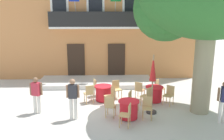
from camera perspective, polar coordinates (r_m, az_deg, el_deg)
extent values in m
plane|color=beige|center=(11.14, 0.21, -8.88)|extent=(120.00, 120.00, 0.00)
cube|color=#CC844C|center=(17.32, -3.61, 11.78)|extent=(13.00, 4.00, 7.50)
cube|color=#332319|center=(15.69, -8.47, 1.94)|extent=(1.10, 0.08, 2.30)
cube|color=#332319|center=(15.60, 1.06, 2.01)|extent=(1.10, 0.08, 2.30)
cube|color=silver|center=(15.52, -12.34, 14.66)|extent=(1.10, 0.08, 1.90)
cube|color=black|center=(15.49, -12.36, 14.66)|extent=(0.84, 0.04, 1.60)
cube|color=silver|center=(15.28, -3.92, 14.95)|extent=(1.10, 0.08, 1.90)
cube|color=black|center=(15.25, -3.92, 14.95)|extent=(0.84, 0.04, 1.60)
cube|color=silver|center=(15.36, 4.60, 14.93)|extent=(1.10, 0.08, 1.90)
cube|color=black|center=(15.33, 4.61, 14.93)|extent=(0.84, 0.04, 1.60)
cube|color=silver|center=(15.02, -3.88, 9.98)|extent=(5.60, 0.65, 0.12)
cube|color=black|center=(14.70, -3.96, 11.89)|extent=(5.60, 0.06, 0.90)
cylinder|color=#B2B2B7|center=(14.92, -8.77, 15.25)|extent=(0.04, 0.95, 1.33)
cylinder|color=#B2B2B7|center=(14.83, 0.81, 15.41)|extent=(0.04, 0.95, 1.33)
cylinder|color=#47423D|center=(15.29, -12.68, 10.44)|extent=(0.36, 0.36, 0.25)
ellipsoid|color=#2D7533|center=(15.28, -12.75, 11.81)|extent=(0.46, 0.46, 0.49)
cylinder|color=#995638|center=(15.12, -8.33, 10.75)|extent=(0.35, 0.35, 0.33)
ellipsoid|color=#4C8E38|center=(15.11, -8.37, 11.89)|extent=(0.45, 0.45, 0.27)
cylinder|color=slate|center=(15.03, -3.89, 10.75)|extent=(0.30, 0.30, 0.28)
ellipsoid|color=#4C8E38|center=(15.02, -3.91, 11.92)|extent=(0.39, 0.39, 0.34)
cylinder|color=#47423D|center=(15.03, 0.57, 10.86)|extent=(0.28, 0.28, 0.32)
ellipsoid|color=#38843D|center=(15.02, 0.58, 12.19)|extent=(0.36, 0.36, 0.37)
cylinder|color=slate|center=(15.12, 5.01, 10.76)|extent=(0.34, 0.34, 0.29)
ellipsoid|color=#2D7533|center=(15.11, 5.04, 12.07)|extent=(0.44, 0.44, 0.40)
cube|color=maroon|center=(15.84, 14.47, 12.61)|extent=(0.60, 0.06, 2.80)
cube|color=silver|center=(14.70, -3.81, -2.84)|extent=(6.82, 2.39, 0.25)
cylinder|color=gray|center=(10.87, 20.61, -1.21)|extent=(0.78, 0.78, 3.29)
sphere|color=#286028|center=(10.75, 12.61, 14.03)|extent=(2.79, 2.79, 2.79)
cylinder|color=red|center=(9.96, 3.96, -9.39)|extent=(0.74, 0.74, 0.68)
cylinder|color=red|center=(9.82, 3.99, -7.40)|extent=(0.86, 0.86, 0.04)
cylinder|color=#2D2823|center=(10.10, 3.92, -11.25)|extent=(0.44, 0.44, 0.03)
cylinder|color=tan|center=(10.79, 6.29, -8.44)|extent=(0.04, 0.04, 0.45)
cylinder|color=tan|center=(10.49, 5.80, -9.09)|extent=(0.04, 0.04, 0.45)
cylinder|color=tan|center=(10.88, 4.54, -8.22)|extent=(0.04, 0.04, 0.45)
cylinder|color=tan|center=(10.57, 4.00, -8.86)|extent=(0.04, 0.04, 0.45)
cube|color=tan|center=(10.59, 5.19, -7.42)|extent=(0.52, 0.52, 0.04)
cube|color=tan|center=(10.56, 4.27, -6.13)|extent=(0.18, 0.37, 0.42)
cylinder|color=tan|center=(10.33, -1.03, -9.37)|extent=(0.04, 0.04, 0.45)
cylinder|color=tan|center=(10.26, 0.84, -9.53)|extent=(0.04, 0.04, 0.45)
cylinder|color=tan|center=(10.03, -1.49, -10.10)|extent=(0.04, 0.04, 0.45)
cylinder|color=tan|center=(9.96, 0.44, -10.27)|extent=(0.04, 0.04, 0.45)
cube|color=tan|center=(10.05, -0.31, -8.53)|extent=(0.49, 0.49, 0.04)
cube|color=tan|center=(9.80, -0.55, -7.66)|extent=(0.38, 0.13, 0.42)
cylinder|color=tan|center=(9.23, 1.75, -12.27)|extent=(0.04, 0.04, 0.45)
cylinder|color=tan|center=(9.53, 2.23, -11.42)|extent=(0.04, 0.04, 0.45)
cylinder|color=tan|center=(9.17, 3.87, -12.49)|extent=(0.04, 0.04, 0.45)
cylinder|color=tan|center=(9.47, 4.28, -11.62)|extent=(0.04, 0.04, 0.45)
cube|color=tan|center=(9.24, 3.05, -10.57)|extent=(0.50, 0.50, 0.04)
cube|color=tan|center=(9.12, 4.19, -9.35)|extent=(0.15, 0.38, 0.42)
cylinder|color=tan|center=(9.88, 9.34, -10.65)|extent=(0.04, 0.04, 0.45)
cylinder|color=tan|center=(9.86, 7.34, -10.63)|extent=(0.04, 0.04, 0.45)
cylinder|color=tan|center=(10.19, 9.23, -9.88)|extent=(0.04, 0.04, 0.45)
cylinder|color=tan|center=(10.18, 7.29, -9.85)|extent=(0.04, 0.04, 0.45)
cube|color=tan|center=(9.93, 8.35, -8.95)|extent=(0.45, 0.45, 0.04)
cube|color=tan|center=(10.02, 8.35, -7.35)|extent=(0.38, 0.09, 0.42)
cylinder|color=red|center=(11.92, 9.94, -5.68)|extent=(0.74, 0.74, 0.68)
cylinder|color=red|center=(11.80, 10.01, -3.98)|extent=(0.86, 0.86, 0.04)
cylinder|color=#2D2823|center=(12.04, 9.87, -7.28)|extent=(0.44, 0.44, 0.03)
cylinder|color=tan|center=(11.43, 13.52, -7.47)|extent=(0.04, 0.04, 0.45)
cylinder|color=tan|center=(11.57, 12.00, -7.13)|extent=(0.04, 0.04, 0.45)
cylinder|color=tan|center=(11.72, 14.26, -6.99)|extent=(0.04, 0.04, 0.45)
cylinder|color=tan|center=(11.85, 12.77, -6.67)|extent=(0.04, 0.04, 0.45)
cube|color=tan|center=(11.56, 13.20, -5.92)|extent=(0.56, 0.56, 0.04)
cube|color=tan|center=(11.64, 13.66, -4.62)|extent=(0.31, 0.28, 0.42)
cylinder|color=tan|center=(12.71, 12.28, -5.26)|extent=(0.04, 0.04, 0.45)
cylinder|color=tan|center=(12.41, 11.71, -5.69)|extent=(0.04, 0.04, 0.45)
cylinder|color=tan|center=(12.83, 10.86, -5.02)|extent=(0.04, 0.04, 0.45)
cylinder|color=tan|center=(12.53, 10.26, -5.44)|extent=(0.04, 0.04, 0.45)
cube|color=tan|center=(12.55, 11.33, -4.29)|extent=(0.56, 0.56, 0.04)
cube|color=tan|center=(12.54, 10.61, -3.16)|extent=(0.25, 0.33, 0.42)
cylinder|color=tan|center=(12.43, 6.17, -5.46)|extent=(0.04, 0.04, 0.45)
cylinder|color=tan|center=(12.30, 7.63, -5.69)|extent=(0.04, 0.04, 0.45)
cylinder|color=tan|center=(12.13, 5.53, -5.92)|extent=(0.04, 0.04, 0.45)
cylinder|color=tan|center=(12.01, 7.02, -6.16)|extent=(0.04, 0.04, 0.45)
cube|color=tan|center=(12.14, 6.62, -4.71)|extent=(0.55, 0.55, 0.04)
cube|color=tan|center=(11.91, 6.31, -3.90)|extent=(0.35, 0.23, 0.42)
cylinder|color=tan|center=(11.32, 6.71, -7.39)|extent=(0.04, 0.04, 0.45)
cylinder|color=tan|center=(11.59, 7.68, -6.92)|extent=(0.04, 0.04, 0.45)
cylinder|color=tan|center=(11.15, 8.16, -7.77)|extent=(0.04, 0.04, 0.45)
cylinder|color=tan|center=(11.41, 9.11, -7.29)|extent=(0.04, 0.04, 0.45)
cube|color=tan|center=(11.28, 7.95, -6.17)|extent=(0.57, 0.57, 0.04)
cube|color=tan|center=(11.12, 8.77, -5.25)|extent=(0.29, 0.31, 0.42)
cylinder|color=red|center=(11.86, -2.07, -5.57)|extent=(0.74, 0.74, 0.68)
cylinder|color=red|center=(11.75, -2.08, -3.86)|extent=(0.86, 0.86, 0.04)
cylinder|color=#2D2823|center=(11.98, -2.05, -7.18)|extent=(0.44, 0.44, 0.03)
cylinder|color=tan|center=(12.79, -2.78, -4.85)|extent=(0.04, 0.04, 0.45)
cylinder|color=tan|center=(12.48, -2.25, -5.31)|extent=(0.04, 0.04, 0.45)
cylinder|color=tan|center=(12.68, -4.23, -5.03)|extent=(0.04, 0.04, 0.45)
cylinder|color=tan|center=(12.38, -3.74, -5.49)|extent=(0.04, 0.04, 0.45)
cube|color=tan|center=(12.50, -3.26, -4.10)|extent=(0.52, 0.52, 0.04)
cube|color=tan|center=(12.38, -4.07, -3.18)|extent=(0.17, 0.37, 0.42)
cylinder|color=tan|center=(11.80, -6.57, -6.51)|extent=(0.04, 0.04, 0.45)
cylinder|color=tan|center=(11.89, -4.98, -6.31)|extent=(0.04, 0.04, 0.45)
cylinder|color=tan|center=(11.49, -6.10, -7.05)|extent=(0.04, 0.04, 0.45)
cylinder|color=tan|center=(11.58, -4.47, -6.84)|extent=(0.04, 0.04, 0.45)
cube|color=tan|center=(11.61, -5.56, -5.54)|extent=(0.52, 0.52, 0.04)
cube|color=tan|center=(11.37, -5.32, -4.72)|extent=(0.37, 0.17, 0.42)
cylinder|color=tan|center=(11.05, -1.13, -7.82)|extent=(0.04, 0.04, 0.45)
cylinder|color=tan|center=(11.35, -1.79, -7.25)|extent=(0.04, 0.04, 0.45)
cylinder|color=tan|center=(11.18, 0.49, -7.57)|extent=(0.04, 0.04, 0.45)
cylinder|color=tan|center=(11.47, -0.20, -7.01)|extent=(0.04, 0.04, 0.45)
cube|color=tan|center=(11.17, -0.66, -6.23)|extent=(0.52, 0.52, 0.04)
cube|color=tan|center=(11.17, 0.19, -5.00)|extent=(0.18, 0.37, 0.42)
cylinder|color=tan|center=(12.12, 2.30, -5.88)|extent=(0.04, 0.04, 0.45)
cylinder|color=tan|center=(11.98, 0.83, -6.10)|extent=(0.04, 0.04, 0.45)
cylinder|color=tan|center=(12.41, 1.60, -5.41)|extent=(0.04, 0.04, 0.45)
cylinder|color=tan|center=(12.27, 0.16, -5.62)|extent=(0.04, 0.04, 0.45)
cube|color=tan|center=(12.12, 1.23, -4.66)|extent=(0.52, 0.52, 0.04)
cube|color=tan|center=(12.20, 0.87, -3.39)|extent=(0.37, 0.18, 0.42)
cylinder|color=#997A56|center=(10.30, 9.55, -3.43)|extent=(0.06, 0.06, 2.55)
cylinder|color=#333333|center=(10.72, 9.29, -9.77)|extent=(0.44, 0.44, 0.08)
cone|color=#B21E1E|center=(10.11, 9.70, 0.51)|extent=(0.28, 0.28, 1.10)
cylinder|color=silver|center=(10.93, -17.75, -7.72)|extent=(0.14, 0.14, 0.81)
cylinder|color=silver|center=(10.88, -16.83, -7.75)|extent=(0.14, 0.14, 0.81)
cube|color=#B72D3D|center=(10.69, -17.54, -4.30)|extent=(0.39, 0.32, 0.56)
sphere|color=brown|center=(10.58, -17.69, -2.23)|extent=(0.22, 0.22, 0.22)
cylinder|color=brown|center=(10.75, -18.67, -4.28)|extent=(0.09, 0.09, 0.52)
cylinder|color=brown|center=(10.63, -16.40, -4.31)|extent=(0.09, 0.09, 0.52)
cylinder|color=silver|center=(10.42, 24.19, -9.06)|extent=(0.14, 0.14, 0.90)
cube|color=#1E2347|center=(10.22, 25.03, -5.23)|extent=(0.31, 0.39, 0.56)
cylinder|color=brown|center=(10.12, 23.91, -5.28)|extent=(0.09, 0.09, 0.52)
cylinder|color=silver|center=(9.94, -9.63, -9.04)|extent=(0.14, 0.14, 0.92)
cylinder|color=silver|center=(9.92, -8.59, -9.05)|extent=(0.14, 0.14, 0.92)
cube|color=#2D2D33|center=(9.68, -9.27, -4.99)|extent=(0.34, 0.23, 0.56)
sphere|color=#9E7051|center=(9.56, -9.36, -2.72)|extent=(0.22, 0.22, 0.22)
cylinder|color=#9E7051|center=(9.71, -10.56, -4.99)|extent=(0.09, 0.09, 0.52)
cylinder|color=#9E7051|center=(9.65, -7.97, -5.00)|extent=(0.09, 0.09, 0.52)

